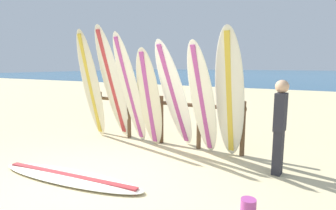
{
  "coord_description": "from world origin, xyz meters",
  "views": [
    {
      "loc": [
        2.79,
        -2.44,
        1.71
      ],
      "look_at": [
        -0.13,
        2.81,
        0.81
      ],
      "focal_mm": 28.43,
      "sensor_mm": 36.0,
      "label": 1
    }
  ],
  "objects_px": {
    "surfboard_lying_on_sand": "(69,177)",
    "sand_bucket": "(248,207)",
    "surfboard_rack": "(161,114)",
    "surfboard_leaning_far_left": "(91,85)",
    "surfboard_leaning_center": "(149,99)",
    "surfboard_leaning_center_right": "(175,97)",
    "beachgoer_standing": "(280,123)",
    "surfboard_leaning_far_right": "(230,94)",
    "surfboard_leaning_right": "(202,100)",
    "surfboard_leaning_center_left": "(130,90)",
    "surfboard_leaning_left": "(113,84)"
  },
  "relations": [
    {
      "from": "surfboard_leaning_far_left",
      "to": "surfboard_leaning_center",
      "type": "bearing_deg",
      "value": 0.2
    },
    {
      "from": "surfboard_leaning_right",
      "to": "surfboard_rack",
      "type": "bearing_deg",
      "value": 158.93
    },
    {
      "from": "sand_bucket",
      "to": "surfboard_rack",
      "type": "bearing_deg",
      "value": 139.14
    },
    {
      "from": "surfboard_leaning_left",
      "to": "surfboard_leaning_right",
      "type": "xyz_separation_m",
      "value": [
        2.26,
        -0.17,
        -0.21
      ]
    },
    {
      "from": "surfboard_leaning_center_left",
      "to": "surfboard_leaning_right",
      "type": "relative_size",
      "value": 1.1
    },
    {
      "from": "surfboard_leaning_center_left",
      "to": "surfboard_leaning_left",
      "type": "bearing_deg",
      "value": 164.3
    },
    {
      "from": "surfboard_leaning_center",
      "to": "surfboard_leaning_right",
      "type": "relative_size",
      "value": 0.96
    },
    {
      "from": "surfboard_leaning_center_left",
      "to": "sand_bucket",
      "type": "height_order",
      "value": "surfboard_leaning_center_left"
    },
    {
      "from": "surfboard_rack",
      "to": "sand_bucket",
      "type": "xyz_separation_m",
      "value": [
        2.34,
        -2.03,
        -0.56
      ]
    },
    {
      "from": "surfboard_leaning_center",
      "to": "surfboard_leaning_far_right",
      "type": "relative_size",
      "value": 0.86
    },
    {
      "from": "surfboard_leaning_center_right",
      "to": "beachgoer_standing",
      "type": "bearing_deg",
      "value": -8.25
    },
    {
      "from": "surfboard_leaning_left",
      "to": "surfboard_leaning_center",
      "type": "xyz_separation_m",
      "value": [
        1.09,
        -0.15,
        -0.26
      ]
    },
    {
      "from": "surfboard_leaning_right",
      "to": "surfboard_leaning_far_right",
      "type": "height_order",
      "value": "surfboard_leaning_far_right"
    },
    {
      "from": "surfboard_leaning_center_right",
      "to": "surfboard_leaning_right",
      "type": "distance_m",
      "value": 0.65
    },
    {
      "from": "surfboard_leaning_far_left",
      "to": "surfboard_leaning_right",
      "type": "relative_size",
      "value": 1.17
    },
    {
      "from": "surfboard_rack",
      "to": "surfboard_leaning_far_left",
      "type": "height_order",
      "value": "surfboard_leaning_far_left"
    },
    {
      "from": "surfboard_leaning_far_left",
      "to": "surfboard_leaning_far_right",
      "type": "height_order",
      "value": "surfboard_leaning_far_left"
    },
    {
      "from": "surfboard_leaning_center_right",
      "to": "surfboard_leaning_far_right",
      "type": "bearing_deg",
      "value": 2.09
    },
    {
      "from": "surfboard_leaning_center_left",
      "to": "surfboard_lying_on_sand",
      "type": "bearing_deg",
      "value": -82.62
    },
    {
      "from": "surfboard_leaning_center_right",
      "to": "surfboard_lying_on_sand",
      "type": "distance_m",
      "value": 2.41
    },
    {
      "from": "surfboard_leaning_far_left",
      "to": "surfboard_leaning_far_right",
      "type": "relative_size",
      "value": 1.05
    },
    {
      "from": "surfboard_rack",
      "to": "surfboard_leaning_left",
      "type": "height_order",
      "value": "surfboard_leaning_left"
    },
    {
      "from": "surfboard_leaning_center_right",
      "to": "surfboard_leaning_far_left",
      "type": "bearing_deg",
      "value": -177.2
    },
    {
      "from": "surfboard_rack",
      "to": "surfboard_leaning_center",
      "type": "relative_size",
      "value": 1.77
    },
    {
      "from": "surfboard_leaning_far_left",
      "to": "surfboard_leaning_right",
      "type": "distance_m",
      "value": 2.79
    },
    {
      "from": "surfboard_leaning_center_right",
      "to": "surfboard_leaning_far_right",
      "type": "xyz_separation_m",
      "value": [
        1.09,
        0.04,
        0.1
      ]
    },
    {
      "from": "surfboard_leaning_far_left",
      "to": "surfboard_leaning_center",
      "type": "relative_size",
      "value": 1.21
    },
    {
      "from": "surfboard_leaning_left",
      "to": "surfboard_leaning_far_right",
      "type": "bearing_deg",
      "value": -0.21
    },
    {
      "from": "surfboard_leaning_center_left",
      "to": "surfboard_leaning_right",
      "type": "xyz_separation_m",
      "value": [
        1.63,
        0.01,
        -0.11
      ]
    },
    {
      "from": "surfboard_leaning_left",
      "to": "surfboard_leaning_center_left",
      "type": "relative_size",
      "value": 1.09
    },
    {
      "from": "surfboard_rack",
      "to": "surfboard_leaning_right",
      "type": "height_order",
      "value": "surfboard_leaning_right"
    },
    {
      "from": "surfboard_leaning_center_left",
      "to": "surfboard_leaning_center",
      "type": "distance_m",
      "value": 0.48
    },
    {
      "from": "surfboard_leaning_center_left",
      "to": "sand_bucket",
      "type": "distance_m",
      "value": 3.44
    },
    {
      "from": "surfboard_rack",
      "to": "beachgoer_standing",
      "type": "bearing_deg",
      "value": -13.7
    },
    {
      "from": "surfboard_leaning_far_right",
      "to": "beachgoer_standing",
      "type": "bearing_deg",
      "value": -20.13
    },
    {
      "from": "surfboard_leaning_center_left",
      "to": "surfboard_leaning_far_left",
      "type": "bearing_deg",
      "value": 178.87
    },
    {
      "from": "surfboard_leaning_center_right",
      "to": "surfboard_lying_on_sand",
      "type": "bearing_deg",
      "value": -110.26
    },
    {
      "from": "surfboard_leaning_far_right",
      "to": "sand_bucket",
      "type": "bearing_deg",
      "value": -66.52
    },
    {
      "from": "surfboard_leaning_center_left",
      "to": "beachgoer_standing",
      "type": "xyz_separation_m",
      "value": [
        2.98,
        -0.16,
        -0.36
      ]
    },
    {
      "from": "surfboard_leaning_center_right",
      "to": "surfboard_leaning_left",
      "type": "bearing_deg",
      "value": 178.25
    },
    {
      "from": "surfboard_leaning_center",
      "to": "surfboard_leaning_center_right",
      "type": "xyz_separation_m",
      "value": [
        0.54,
        0.1,
        0.06
      ]
    },
    {
      "from": "surfboard_rack",
      "to": "sand_bucket",
      "type": "relative_size",
      "value": 18.59
    },
    {
      "from": "surfboard_leaning_far_left",
      "to": "surfboard_leaning_center_left",
      "type": "height_order",
      "value": "surfboard_leaning_far_left"
    },
    {
      "from": "surfboard_lying_on_sand",
      "to": "sand_bucket",
      "type": "xyz_separation_m",
      "value": [
        2.6,
        0.32,
        0.06
      ]
    },
    {
      "from": "surfboard_lying_on_sand",
      "to": "beachgoer_standing",
      "type": "distance_m",
      "value": 3.34
    },
    {
      "from": "surfboard_rack",
      "to": "surfboard_lying_on_sand",
      "type": "relative_size",
      "value": 1.4
    },
    {
      "from": "surfboard_leaning_center",
      "to": "sand_bucket",
      "type": "height_order",
      "value": "surfboard_leaning_center"
    },
    {
      "from": "surfboard_leaning_center",
      "to": "beachgoer_standing",
      "type": "distance_m",
      "value": 2.54
    },
    {
      "from": "beachgoer_standing",
      "to": "sand_bucket",
      "type": "xyz_separation_m",
      "value": [
        -0.13,
        -1.42,
        -0.72
      ]
    },
    {
      "from": "surfboard_leaning_right",
      "to": "surfboard_leaning_far_right",
      "type": "distance_m",
      "value": 0.5
    }
  ]
}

